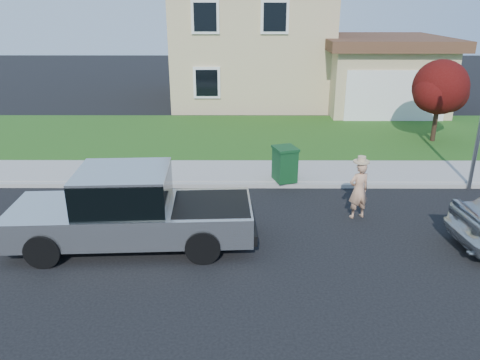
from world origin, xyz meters
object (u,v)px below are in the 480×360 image
woman (359,189)px  trash_bin (285,164)px  ornamental_tree (441,90)px  pickup_truck (131,211)px

woman → trash_bin: size_ratio=1.59×
ornamental_tree → trash_bin: 7.89m
woman → pickup_truck: bearing=-2.4°
pickup_truck → ornamental_tree: ornamental_tree is taller
pickup_truck → trash_bin: 5.37m
ornamental_tree → trash_bin: (-6.29, -4.54, -1.44)m
woman → trash_bin: woman is taller
pickup_truck → woman: (5.50, 1.48, -0.06)m
ornamental_tree → woman: bearing=-123.9°
trash_bin → pickup_truck: bearing=-152.9°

